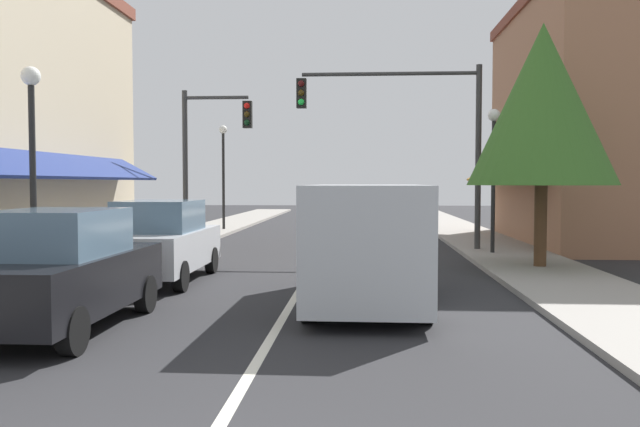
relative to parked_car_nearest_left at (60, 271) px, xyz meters
name	(u,v)px	position (x,y,z in m)	size (l,w,h in m)	color
ground_plane	(324,247)	(3.12, 12.44, -0.88)	(80.00, 80.00, 0.00)	#28282B
sidewalk_left	(162,245)	(-2.38, 12.44, -0.82)	(2.60, 56.00, 0.12)	gray
sidewalk_right	(492,247)	(8.62, 12.44, -0.82)	(2.60, 56.00, 0.12)	gray
lane_center_stripe	(324,247)	(3.12, 12.44, -0.88)	(0.14, 52.00, 0.01)	silver
storefront_right_block	(586,122)	(12.21, 14.44, 3.41)	(5.88, 10.20, 8.58)	#9E6B4C
parked_car_nearest_left	(60,271)	(0.00, 0.00, 0.00)	(1.80, 4.11, 1.77)	black
parked_car_second_left	(161,241)	(0.01, 4.74, 0.00)	(1.80, 4.11, 1.77)	#B7BABF
van_in_lane	(367,240)	(4.47, 2.40, 0.27)	(2.04, 5.20, 2.12)	#B2B7BC
traffic_signal_mast_arm	(414,124)	(5.96, 11.12, 3.09)	(5.66, 0.50, 5.75)	#333333
traffic_signal_left_corner	(207,145)	(-0.89, 12.81, 2.57)	(2.43, 0.50, 5.29)	#333333
street_lamp_left_near	(32,140)	(-1.85, 2.84, 2.09)	(0.36, 0.36, 4.34)	black
street_lamp_right_mid	(494,156)	(8.18, 10.11, 2.05)	(0.36, 0.36, 4.29)	black
street_lamp_left_far	(223,160)	(-1.71, 19.13, 2.27)	(0.36, 0.36, 4.65)	black
tree_right_near	(542,105)	(8.72, 7.03, 3.16)	(3.55, 3.55, 6.00)	#4C331E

